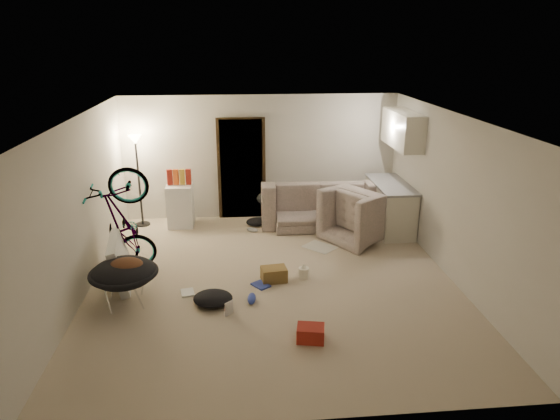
{
  "coord_description": "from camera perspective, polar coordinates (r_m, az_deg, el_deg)",
  "views": [
    {
      "loc": [
        -0.54,
        -6.9,
        3.55
      ],
      "look_at": [
        0.16,
        0.6,
        0.94
      ],
      "focal_mm": 32.0,
      "sensor_mm": 36.0,
      "label": 1
    }
  ],
  "objects": [
    {
      "name": "book_asset",
      "position": [
        6.88,
        -6.27,
        -11.99
      ],
      "size": [
        0.24,
        0.25,
        0.02
      ],
      "primitive_type": "imported",
      "rotation": [
        0.0,
        0.0,
        0.72
      ],
      "color": "maroon",
      "rests_on": "floor"
    },
    {
      "name": "clothes_lump_a",
      "position": [
        7.16,
        -7.67,
        -9.97
      ],
      "size": [
        0.62,
        0.55,
        0.18
      ],
      "primitive_type": "ellipsoid",
      "rotation": [
        0.0,
        0.0,
        -0.14
      ],
      "color": "black",
      "rests_on": "floor"
    },
    {
      "name": "shoe_1",
      "position": [
        9.62,
        -3.17,
        -2.28
      ],
      "size": [
        0.26,
        0.2,
        0.09
      ],
      "primitive_type": "ellipsoid",
      "rotation": [
        0.0,
        0.0,
        -0.47
      ],
      "color": "slate",
      "rests_on": "floor"
    },
    {
      "name": "sofa_drape",
      "position": [
        9.84,
        -1.04,
        1.32
      ],
      "size": [
        0.63,
        0.54,
        0.28
      ],
      "primitive_type": "ellipsoid",
      "rotation": [
        0.0,
        0.0,
        -0.16
      ],
      "color": "black",
      "rests_on": "sofa"
    },
    {
      "name": "tv_box",
      "position": [
        7.92,
        -17.79,
        -5.59
      ],
      "size": [
        0.43,
        1.12,
        0.73
      ],
      "primitive_type": "cube",
      "rotation": [
        0.0,
        -0.21,
        0.14
      ],
      "color": "silver",
      "rests_on": "floor"
    },
    {
      "name": "snack_box_1",
      "position": [
        9.85,
        -11.81,
        3.71
      ],
      "size": [
        0.11,
        0.09,
        0.3
      ],
      "primitive_type": "cube",
      "rotation": [
        0.0,
        0.0,
        -0.18
      ],
      "color": "#DB551B",
      "rests_on": "mini_fridge"
    },
    {
      "name": "hoodie",
      "position": [
        7.16,
        -17.18,
        -6.17
      ],
      "size": [
        0.5,
        0.42,
        0.22
      ],
      "primitive_type": "ellipsoid",
      "rotation": [
        0.0,
        0.0,
        0.04
      ],
      "color": "#4E2C1A",
      "rests_on": "saucer_chair"
    },
    {
      "name": "clothes_lump_b",
      "position": [
        9.98,
        -2.68,
        -1.33
      ],
      "size": [
        0.57,
        0.55,
        0.13
      ],
      "primitive_type": "ellipsoid",
      "rotation": [
        0.0,
        0.0,
        0.52
      ],
      "color": "black",
      "rests_on": "floor"
    },
    {
      "name": "drink_case_b",
      "position": [
        6.34,
        3.52,
        -13.89
      ],
      "size": [
        0.38,
        0.31,
        0.19
      ],
      "primitive_type": "cube",
      "rotation": [
        0.0,
        0.0,
        -0.2
      ],
      "color": "maroon",
      "rests_on": "floor"
    },
    {
      "name": "book_white",
      "position": [
        7.53,
        -10.52,
        -9.26
      ],
      "size": [
        0.23,
        0.27,
        0.02
      ],
      "primitive_type": "cube",
      "rotation": [
        0.0,
        0.0,
        0.2
      ],
      "color": "silver",
      "rests_on": "floor"
    },
    {
      "name": "wall_back",
      "position": [
        10.18,
        -2.19,
        6.06
      ],
      "size": [
        5.5,
        0.02,
        2.5
      ],
      "primitive_type": "cube",
      "color": "beige",
      "rests_on": "floor"
    },
    {
      "name": "wall_right",
      "position": [
        7.98,
        19.33,
        1.27
      ],
      "size": [
        0.02,
        6.0,
        2.5
      ],
      "primitive_type": "cube",
      "color": "beige",
      "rests_on": "floor"
    },
    {
      "name": "floor_lamp",
      "position": [
        9.98,
        -16.02,
        5.39
      ],
      "size": [
        0.28,
        0.28,
        1.81
      ],
      "color": "black",
      "rests_on": "floor"
    },
    {
      "name": "bicycle",
      "position": [
        8.27,
        -17.27,
        -3.7
      ],
      "size": [
        1.79,
        0.81,
        1.02
      ],
      "primitive_type": "imported",
      "rotation": [
        0.0,
        -0.17,
        1.6
      ],
      "color": "black",
      "rests_on": "floor"
    },
    {
      "name": "saucer_chair",
      "position": [
        7.28,
        -17.37,
        -7.49
      ],
      "size": [
        0.94,
        0.94,
        0.67
      ],
      "color": "silver",
      "rests_on": "floor"
    },
    {
      "name": "drink_case_a",
      "position": [
        7.72,
        -0.7,
        -7.36
      ],
      "size": [
        0.41,
        0.32,
        0.22
      ],
      "primitive_type": "cube",
      "rotation": [
        0.0,
        0.0,
        0.12
      ],
      "color": "brown",
      "rests_on": "floor"
    },
    {
      "name": "kitchen_uppers",
      "position": [
        9.56,
        13.83,
        8.94
      ],
      "size": [
        0.38,
        1.4,
        0.65
      ],
      "primitive_type": "cube",
      "color": "beige",
      "rests_on": "wall_right"
    },
    {
      "name": "doorway",
      "position": [
        10.19,
        -4.41,
        4.69
      ],
      "size": [
        0.85,
        0.1,
        2.04
      ],
      "primitive_type": "cube",
      "color": "black",
      "rests_on": "floor"
    },
    {
      "name": "snack_box_3",
      "position": [
        9.82,
        -10.42,
        3.76
      ],
      "size": [
        0.1,
        0.07,
        0.3
      ],
      "primitive_type": "cube",
      "rotation": [
        0.0,
        0.0,
        -0.04
      ],
      "color": "maroon",
      "rests_on": "mini_fridge"
    },
    {
      "name": "wall_left",
      "position": [
        7.6,
        -22.05,
        0.06
      ],
      "size": [
        0.02,
        6.0,
        2.5
      ],
      "primitive_type": "cube",
      "color": "beige",
      "rests_on": "floor"
    },
    {
      "name": "book_blue",
      "position": [
        7.61,
        -2.21,
        -8.57
      ],
      "size": [
        0.31,
        0.33,
        0.03
      ],
      "primitive_type": "cube",
      "rotation": [
        0.0,
        0.0,
        0.63
      ],
      "color": "#2C3DA1",
      "rests_on": "floor"
    },
    {
      "name": "ceiling",
      "position": [
        6.99,
        -0.88,
        10.57
      ],
      "size": [
        5.5,
        6.0,
        0.02
      ],
      "primitive_type": "cube",
      "color": "white",
      "rests_on": "wall_back"
    },
    {
      "name": "mini_fridge",
      "position": [
        10.01,
        -11.3,
        0.51
      ],
      "size": [
        0.5,
        0.5,
        0.84
      ],
      "primitive_type": "cube",
      "rotation": [
        0.0,
        0.0,
        -0.02
      ],
      "color": "white",
      "rests_on": "floor"
    },
    {
      "name": "shoe_2",
      "position": [
        7.18,
        -3.26,
        -10.07
      ],
      "size": [
        0.14,
        0.3,
        0.11
      ],
      "primitive_type": "ellipsoid",
      "rotation": [
        0.0,
        0.0,
        1.47
      ],
      "color": "#2C3DA1",
      "rests_on": "floor"
    },
    {
      "name": "snack_box_0",
      "position": [
        9.86,
        -12.5,
        3.68
      ],
      "size": [
        0.12,
        0.1,
        0.3
      ],
      "primitive_type": "cube",
      "rotation": [
        0.0,
        0.0,
        0.31
      ],
      "color": "maroon",
      "rests_on": "mini_fridge"
    },
    {
      "name": "counter_top",
      "position": [
        9.75,
        12.62,
        2.88
      ],
      "size": [
        0.64,
        1.54,
        0.04
      ],
      "primitive_type": "cube",
      "color": "gray",
      "rests_on": "kitchen_counter"
    },
    {
      "name": "wall_front",
      "position": [
        4.55,
        2.25,
        -11.28
      ],
      "size": [
        5.5,
        0.02,
        2.5
      ],
      "primitive_type": "cube",
      "color": "beige",
      "rests_on": "floor"
    },
    {
      "name": "armchair",
      "position": [
        9.38,
        9.54,
        -1.09
      ],
      "size": [
        1.39,
        1.43,
        0.71
      ],
      "primitive_type": "imported",
      "rotation": [
        0.0,
        0.0,
        2.16
      ],
      "color": "#3E473E",
      "rests_on": "floor"
    },
    {
      "name": "sofa",
      "position": [
        10.02,
        4.39,
        0.34
      ],
      "size": [
        2.31,
        0.95,
        0.67
      ],
      "primitive_type": "imported",
      "rotation": [
        0.0,
        0.0,
        3.12
      ],
      "color": "#3E473E",
      "rests_on": "floor"
    },
    {
      "name": "newspaper",
      "position": [
        8.97,
        4.56,
        -4.23
      ],
      "size": [
        0.67,
        0.67,
        0.01
      ],
      "primitive_type": "cube",
      "rotation": [
        0.0,
        0.0,
        0.77
      ],
      "color": "beige",
      "rests_on": "floor"
    },
    {
      "name": "door_trim",
      "position": [
        10.16,
        -4.41,
        4.64
      ],
      "size": [
        0.97,
        0.04,
        2.1
      ],
      "primitive_type": "cube",
      "color": "black",
      "rests_on": "floor"
    },
    {
      "name": "floor",
      "position": [
        7.78,
        -0.79,
        -8.11
      ],
      "size": [
        5.5,
        6.0,
        0.02
      ],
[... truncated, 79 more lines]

